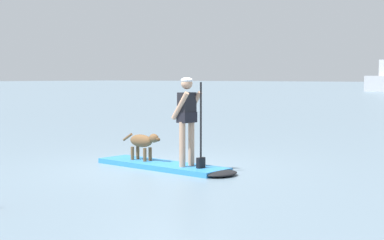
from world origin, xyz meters
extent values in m
plane|color=gray|center=(0.00, 0.00, 0.00)|extent=(400.00, 400.00, 0.00)
cube|color=#338CD8|center=(0.00, 0.00, 0.05)|extent=(3.00, 0.97, 0.10)
ellipsoid|color=black|center=(1.48, -0.10, 0.05)|extent=(0.61, 0.78, 0.10)
cylinder|color=tan|center=(0.68, 0.09, 0.53)|extent=(0.12, 0.12, 0.86)
cylinder|color=tan|center=(0.66, -0.17, 0.53)|extent=(0.12, 0.12, 0.86)
cube|color=black|center=(0.67, -0.04, 1.04)|extent=(0.24, 0.37, 0.20)
cube|color=black|center=(0.67, -0.04, 1.24)|extent=(0.22, 0.35, 0.55)
sphere|color=tan|center=(0.67, -0.04, 1.69)|extent=(0.22, 0.22, 0.22)
ellipsoid|color=white|center=(0.67, -0.04, 1.75)|extent=(0.23, 0.23, 0.11)
cylinder|color=tan|center=(0.68, 0.15, 1.27)|extent=(0.42, 0.12, 0.54)
cylinder|color=tan|center=(0.66, -0.23, 1.27)|extent=(0.42, 0.12, 0.54)
cylinder|color=black|center=(1.02, -0.07, 0.91)|extent=(0.04, 0.04, 1.62)
cube|color=black|center=(1.02, -0.07, 0.20)|extent=(0.09, 0.18, 0.20)
ellipsoid|color=brown|center=(-0.58, 0.04, 0.50)|extent=(0.62, 0.26, 0.26)
ellipsoid|color=brown|center=(-0.22, 0.01, 0.58)|extent=(0.23, 0.17, 0.18)
ellipsoid|color=#503923|center=(-0.11, 0.01, 0.56)|extent=(0.12, 0.09, 0.08)
cylinder|color=brown|center=(-0.99, 0.06, 0.55)|extent=(0.27, 0.07, 0.18)
cylinder|color=brown|center=(-0.40, 0.10, 0.24)|extent=(0.07, 0.07, 0.27)
cylinder|color=brown|center=(-0.41, -0.05, 0.24)|extent=(0.07, 0.07, 0.27)
cylinder|color=brown|center=(-0.76, 0.13, 0.24)|extent=(0.07, 0.07, 0.27)
cylinder|color=brown|center=(-0.77, -0.03, 0.24)|extent=(0.07, 0.07, 0.27)
camera|label=1|loc=(7.58, -8.99, 1.82)|focal=55.59mm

